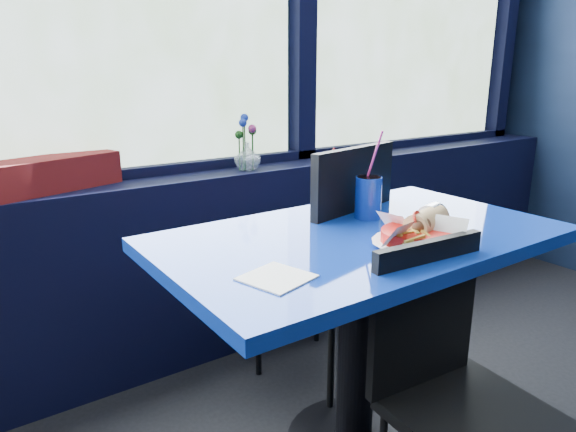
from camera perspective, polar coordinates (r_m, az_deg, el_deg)
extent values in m
cube|color=black|center=(2.21, -13.82, -6.15)|extent=(5.00, 0.26, 0.80)
cube|color=black|center=(2.17, -15.30, 4.64)|extent=(4.80, 0.08, 0.06)
cylinder|color=black|center=(1.70, 7.61, -15.09)|extent=(0.12, 0.12, 0.68)
cube|color=#0D2E95|center=(1.54, 8.14, -2.50)|extent=(1.20, 0.70, 0.04)
cube|color=black|center=(1.43, 20.18, -20.39)|extent=(0.39, 0.39, 0.03)
cube|color=black|center=(1.39, 14.88, -10.43)|extent=(0.35, 0.05, 0.40)
cylinder|color=black|center=(1.72, 18.84, -21.62)|extent=(0.02, 0.02, 0.37)
cube|color=black|center=(2.03, 4.07, -5.70)|extent=(0.52, 0.52, 0.04)
cube|color=black|center=(1.77, 7.21, -0.11)|extent=(0.41, 0.12, 0.48)
cylinder|color=black|center=(2.36, 3.26, -8.87)|extent=(0.02, 0.02, 0.45)
cylinder|color=black|center=(2.17, 11.05, -11.53)|extent=(0.02, 0.02, 0.45)
cylinder|color=black|center=(2.12, -3.36, -11.97)|extent=(0.02, 0.02, 0.45)
cylinder|color=black|center=(1.90, 4.80, -15.53)|extent=(0.02, 0.02, 0.45)
cube|color=maroon|center=(1.98, -26.29, 3.97)|extent=(0.61, 0.32, 0.12)
imported|color=silver|center=(2.20, -4.54, 6.56)|extent=(0.14, 0.14, 0.11)
cylinder|color=#1E5919|center=(2.19, -4.98, 7.45)|extent=(0.01, 0.01, 0.19)
sphere|color=#1F3DB8|center=(2.18, -5.05, 10.28)|extent=(0.03, 0.03, 0.03)
cylinder|color=#1E5919|center=(2.20, -3.96, 7.19)|extent=(0.01, 0.01, 0.16)
sphere|color=#D63E8C|center=(2.19, -4.01, 9.67)|extent=(0.03, 0.03, 0.03)
cylinder|color=#1E5919|center=(2.21, -4.81, 7.79)|extent=(0.01, 0.01, 0.21)
sphere|color=#1F3DB8|center=(2.20, -4.88, 10.83)|extent=(0.03, 0.03, 0.03)
cylinder|color=#1E5919|center=(2.20, -5.41, 6.82)|extent=(0.01, 0.01, 0.14)
sphere|color=#1E5919|center=(2.19, -5.47, 8.98)|extent=(0.03, 0.03, 0.03)
cylinder|color=#1E5919|center=(2.22, -3.93, 7.11)|extent=(0.01, 0.01, 0.15)
sphere|color=#1E5919|center=(2.21, -3.98, 9.41)|extent=(0.03, 0.03, 0.03)
cylinder|color=red|center=(1.45, 14.29, -2.17)|extent=(0.27, 0.27, 0.04)
cylinder|color=white|center=(1.46, 14.26, -2.55)|extent=(0.26, 0.26, 0.00)
cylinder|color=silver|center=(1.54, 15.74, -0.16)|extent=(0.07, 0.09, 0.08)
sphere|color=brown|center=(1.43, 14.58, -1.08)|extent=(0.05, 0.05, 0.05)
cylinder|color=red|center=(1.42, 14.18, -0.27)|extent=(0.05, 0.05, 0.01)
cylinder|color=red|center=(1.70, 5.00, 3.01)|extent=(0.06, 0.06, 0.17)
cone|color=red|center=(1.68, 5.10, 6.75)|extent=(0.04, 0.04, 0.05)
cylinder|color=#0E2F9A|center=(1.67, 8.90, 2.04)|extent=(0.08, 0.08, 0.13)
cylinder|color=black|center=(1.66, 8.99, 4.20)|extent=(0.08, 0.08, 0.01)
cylinder|color=#D92D84|center=(1.65, 9.46, 6.25)|extent=(0.02, 0.07, 0.18)
cube|color=white|center=(1.19, -1.28, -6.85)|extent=(0.17, 0.17, 0.00)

